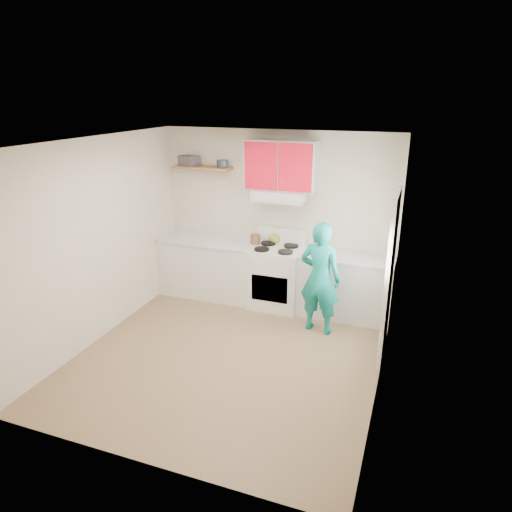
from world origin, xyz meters
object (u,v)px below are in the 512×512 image
at_px(stove, 276,277).
at_px(crock, 255,240).
at_px(tin, 223,164).
at_px(person, 320,278).
at_px(kettle, 275,238).

distance_m(stove, crock, 0.65).
relative_size(tin, person, 0.11).
bearing_deg(crock, kettle, 29.42).
bearing_deg(stove, tin, 168.46).
distance_m(tin, kettle, 1.37).
bearing_deg(stove, kettle, 114.10).
distance_m(stove, kettle, 0.60).
bearing_deg(person, crock, -20.19).
xyz_separation_m(tin, kettle, (0.82, 0.05, -1.09)).
relative_size(tin, crock, 1.02).
bearing_deg(crock, tin, 170.10).
bearing_deg(tin, crock, -9.90).
height_order(stove, crock, crock).
bearing_deg(tin, person, -23.61).
height_order(tin, kettle, tin).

